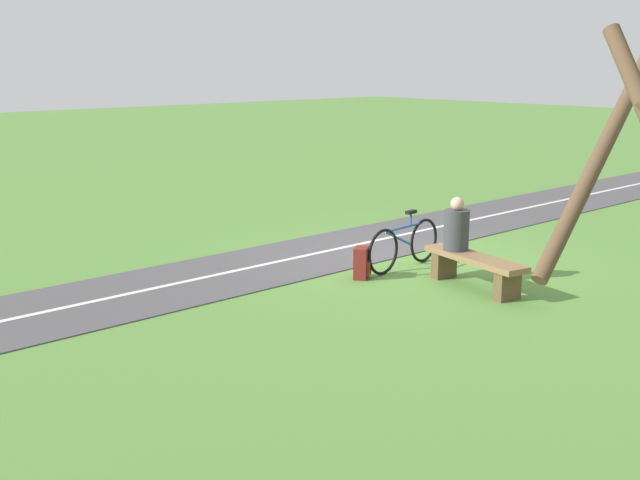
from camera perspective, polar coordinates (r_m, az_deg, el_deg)
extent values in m
plane|color=#548438|center=(12.65, 5.99, -1.37)|extent=(80.00, 80.00, 0.00)
cube|color=#4C494C|center=(11.09, -12.56, -3.61)|extent=(2.58, 36.02, 0.02)
cube|color=silver|center=(11.08, -12.56, -3.57)|extent=(0.52, 32.00, 0.00)
cube|color=brown|center=(11.10, 11.04, -1.31)|extent=(1.75, 0.69, 0.08)
cube|color=brown|center=(10.71, 13.28, -3.21)|extent=(0.22, 0.38, 0.38)
cube|color=brown|center=(11.62, 8.88, -1.76)|extent=(0.22, 0.38, 0.38)
cylinder|color=#38383D|center=(11.32, 9.74, 0.71)|extent=(0.41, 0.41, 0.57)
sphere|color=tan|center=(11.25, 9.82, 2.57)|extent=(0.19, 0.19, 0.19)
torus|color=black|center=(11.63, 4.56, -0.86)|extent=(0.12, 0.69, 0.69)
torus|color=black|center=(12.44, 7.45, -0.03)|extent=(0.12, 0.69, 0.69)
cylinder|color=#1E51A3|center=(11.97, 6.09, 0.92)|extent=(0.13, 0.87, 0.04)
cylinder|color=#1E51A3|center=(11.88, 5.63, 0.13)|extent=(0.10, 0.63, 0.32)
cylinder|color=#1E51A3|center=(12.07, 6.53, 1.49)|extent=(0.03, 0.03, 0.20)
cube|color=black|center=(12.05, 6.54, 2.01)|extent=(0.10, 0.21, 0.05)
cube|color=maroon|center=(11.44, 2.98, -1.65)|extent=(0.31, 0.33, 0.46)
cube|color=maroon|center=(11.44, 3.53, -2.02)|extent=(0.14, 0.18, 0.21)
cylinder|color=brown|center=(3.73, 19.95, 6.88)|extent=(0.15, 1.12, 1.13)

